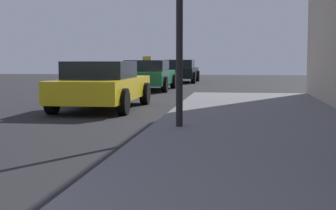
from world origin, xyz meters
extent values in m
cylinder|color=black|center=(2.52, 6.92, 2.01)|extent=(0.12, 0.12, 3.72)
cube|color=yellow|center=(-0.04, 11.28, 0.54)|extent=(1.76, 4.46, 0.55)
cube|color=black|center=(-0.04, 11.06, 1.04)|extent=(1.55, 2.01, 0.45)
cylinder|color=black|center=(-0.92, 12.71, 0.32)|extent=(0.22, 0.64, 0.64)
cylinder|color=black|center=(0.84, 12.71, 0.32)|extent=(0.22, 0.64, 0.64)
cylinder|color=black|center=(-0.92, 9.85, 0.32)|extent=(0.22, 0.64, 0.64)
cylinder|color=black|center=(0.84, 9.85, 0.32)|extent=(0.22, 0.64, 0.64)
cube|color=#196638|center=(-0.24, 19.34, 0.54)|extent=(1.80, 4.27, 0.55)
cube|color=black|center=(-0.24, 19.12, 1.04)|extent=(1.59, 1.92, 0.45)
cube|color=yellow|center=(-0.24, 19.12, 1.35)|extent=(0.36, 0.14, 0.16)
cylinder|color=black|center=(-1.15, 20.70, 0.32)|extent=(0.22, 0.64, 0.64)
cylinder|color=black|center=(0.66, 20.70, 0.32)|extent=(0.22, 0.64, 0.64)
cylinder|color=black|center=(-1.15, 17.97, 0.32)|extent=(0.22, 0.64, 0.64)
cylinder|color=black|center=(0.66, 17.97, 0.32)|extent=(0.22, 0.64, 0.64)
cube|color=black|center=(0.28, 26.63, 0.54)|extent=(1.75, 4.17, 0.55)
cube|color=black|center=(0.28, 26.42, 1.04)|extent=(1.54, 1.88, 0.45)
cylinder|color=black|center=(-0.60, 27.96, 0.32)|extent=(0.22, 0.64, 0.64)
cylinder|color=black|center=(1.15, 27.96, 0.32)|extent=(0.22, 0.64, 0.64)
cylinder|color=black|center=(-0.60, 25.29, 0.32)|extent=(0.22, 0.64, 0.64)
cylinder|color=black|center=(1.15, 25.29, 0.32)|extent=(0.22, 0.64, 0.64)
camera|label=1|loc=(3.55, -1.96, 1.34)|focal=54.74mm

